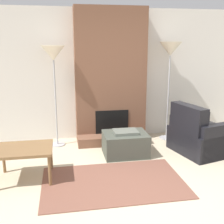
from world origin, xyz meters
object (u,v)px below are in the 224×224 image
armchair (200,137)px  side_table (24,152)px  floor_lamp_right (170,53)px  floor_lamp_left (53,57)px  ottoman (125,144)px

armchair → side_table: armchair is taller
armchair → floor_lamp_right: (-0.32, 0.82, 1.46)m
side_table → floor_lamp_left: (0.43, 1.34, 1.26)m
ottoman → side_table: 1.76m
ottoman → floor_lamp_left: size_ratio=0.40×
side_table → floor_lamp_left: size_ratio=0.42×
armchair → floor_lamp_left: size_ratio=0.60×
side_table → floor_lamp_right: (2.66, 1.34, 1.32)m
ottoman → floor_lamp_left: (-1.19, 0.71, 1.48)m
side_table → floor_lamp_left: 1.89m
floor_lamp_right → side_table: bearing=-153.2°
floor_lamp_right → ottoman: bearing=-145.6°
armchair → side_table: 3.03m
floor_lamp_left → side_table: bearing=-107.9°
armchair → floor_lamp_left: bearing=57.7°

